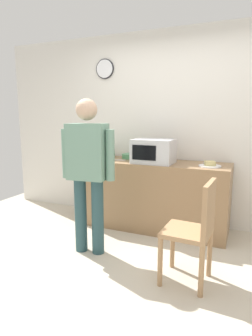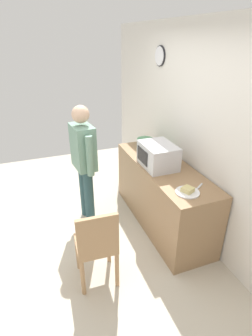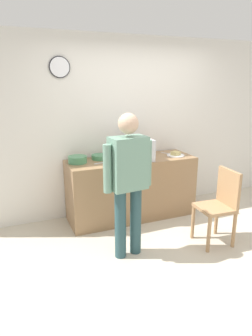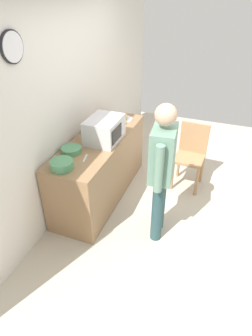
{
  "view_description": "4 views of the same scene",
  "coord_description": "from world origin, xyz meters",
  "px_view_note": "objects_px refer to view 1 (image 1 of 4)",
  "views": [
    {
      "loc": [
        0.96,
        -2.29,
        1.48
      ],
      "look_at": [
        -0.33,
        0.68,
        0.89
      ],
      "focal_mm": 30.62,
      "sensor_mm": 36.0,
      "label": 1
    },
    {
      "loc": [
        2.56,
        -0.32,
        2.39
      ],
      "look_at": [
        -0.41,
        0.79,
        0.8
      ],
      "focal_mm": 28.15,
      "sensor_mm": 36.0,
      "label": 2
    },
    {
      "loc": [
        -1.81,
        -2.66,
        1.97
      ],
      "look_at": [
        -0.39,
        0.81,
        0.89
      ],
      "focal_mm": 32.56,
      "sensor_mm": 36.0,
      "label": 3
    },
    {
      "loc": [
        -3.14,
        -0.29,
        2.63
      ],
      "look_at": [
        -0.48,
        0.71,
        0.77
      ],
      "focal_mm": 31.17,
      "sensor_mm": 36.0,
      "label": 4
    }
  ],
  "objects_px": {
    "sandwich_plate": "(210,165)",
    "fork_utensil": "(119,160)",
    "salad_bowl": "(131,156)",
    "wooden_chair": "(196,228)",
    "microwave": "(154,151)",
    "cereal_bowl": "(106,154)",
    "person_standing": "(88,166)",
    "spoon_utensil": "(207,164)"
  },
  "relations": [
    {
      "from": "wooden_chair",
      "to": "cereal_bowl",
      "type": "bearing_deg",
      "value": 141.34
    },
    {
      "from": "cereal_bowl",
      "to": "wooden_chair",
      "type": "xyz_separation_m",
      "value": [
        1.48,
        -1.18,
        -0.41
      ]
    },
    {
      "from": "sandwich_plate",
      "to": "cereal_bowl",
      "type": "bearing_deg",
      "value": 173.78
    },
    {
      "from": "sandwich_plate",
      "to": "salad_bowl",
      "type": "xyz_separation_m",
      "value": [
        -1.11,
        0.24,
        0.01
      ]
    },
    {
      "from": "sandwich_plate",
      "to": "spoon_utensil",
      "type": "xyz_separation_m",
      "value": [
        -0.06,
        0.19,
        -0.02
      ]
    },
    {
      "from": "spoon_utensil",
      "to": "wooden_chair",
      "type": "height_order",
      "value": "wooden_chair"
    },
    {
      "from": "microwave",
      "to": "wooden_chair",
      "type": "xyz_separation_m",
      "value": [
        0.72,
        -1.02,
        -0.52
      ]
    },
    {
      "from": "person_standing",
      "to": "microwave",
      "type": "bearing_deg",
      "value": 62.87
    },
    {
      "from": "microwave",
      "to": "spoon_utensil",
      "type": "height_order",
      "value": "microwave"
    },
    {
      "from": "fork_utensil",
      "to": "wooden_chair",
      "type": "relative_size",
      "value": 0.18
    },
    {
      "from": "microwave",
      "to": "spoon_utensil",
      "type": "xyz_separation_m",
      "value": [
        0.63,
        0.2,
        -0.15
      ]
    },
    {
      "from": "salad_bowl",
      "to": "cereal_bowl",
      "type": "xyz_separation_m",
      "value": [
        -0.34,
        -0.08,
        0.01
      ]
    },
    {
      "from": "sandwich_plate",
      "to": "spoon_utensil",
      "type": "height_order",
      "value": "sandwich_plate"
    },
    {
      "from": "microwave",
      "to": "sandwich_plate",
      "type": "distance_m",
      "value": 0.7
    },
    {
      "from": "person_standing",
      "to": "sandwich_plate",
      "type": "bearing_deg",
      "value": 37.56
    },
    {
      "from": "microwave",
      "to": "wooden_chair",
      "type": "relative_size",
      "value": 0.53
    },
    {
      "from": "salad_bowl",
      "to": "person_standing",
      "type": "xyz_separation_m",
      "value": [
        -0.02,
        -1.11,
        0.04
      ]
    },
    {
      "from": "salad_bowl",
      "to": "fork_utensil",
      "type": "distance_m",
      "value": 0.23
    },
    {
      "from": "spoon_utensil",
      "to": "person_standing",
      "type": "bearing_deg",
      "value": -135.33
    },
    {
      "from": "microwave",
      "to": "sandwich_plate",
      "type": "xyz_separation_m",
      "value": [
        0.69,
        0.01,
        -0.13
      ]
    },
    {
      "from": "salad_bowl",
      "to": "person_standing",
      "type": "relative_size",
      "value": 0.15
    },
    {
      "from": "salad_bowl",
      "to": "person_standing",
      "type": "distance_m",
      "value": 1.11
    },
    {
      "from": "cereal_bowl",
      "to": "wooden_chair",
      "type": "height_order",
      "value": "cereal_bowl"
    },
    {
      "from": "microwave",
      "to": "cereal_bowl",
      "type": "xyz_separation_m",
      "value": [
        -0.76,
        0.17,
        -0.1
      ]
    },
    {
      "from": "sandwich_plate",
      "to": "fork_utensil",
      "type": "height_order",
      "value": "sandwich_plate"
    },
    {
      "from": "fork_utensil",
      "to": "microwave",
      "type": "bearing_deg",
      "value": -3.5
    },
    {
      "from": "cereal_bowl",
      "to": "salad_bowl",
      "type": "bearing_deg",
      "value": 13.27
    },
    {
      "from": "salad_bowl",
      "to": "wooden_chair",
      "type": "relative_size",
      "value": 0.25
    },
    {
      "from": "person_standing",
      "to": "wooden_chair",
      "type": "height_order",
      "value": "person_standing"
    },
    {
      "from": "salad_bowl",
      "to": "fork_utensil",
      "type": "height_order",
      "value": "salad_bowl"
    },
    {
      "from": "fork_utensil",
      "to": "spoon_utensil",
      "type": "height_order",
      "value": "same"
    },
    {
      "from": "spoon_utensil",
      "to": "person_standing",
      "type": "distance_m",
      "value": 1.51
    },
    {
      "from": "microwave",
      "to": "wooden_chair",
      "type": "distance_m",
      "value": 1.35
    },
    {
      "from": "sandwich_plate",
      "to": "person_standing",
      "type": "xyz_separation_m",
      "value": [
        -1.13,
        -0.87,
        0.05
      ]
    },
    {
      "from": "cereal_bowl",
      "to": "fork_utensil",
      "type": "height_order",
      "value": "cereal_bowl"
    },
    {
      "from": "person_standing",
      "to": "fork_utensil",
      "type": "bearing_deg",
      "value": 93.08
    },
    {
      "from": "cereal_bowl",
      "to": "fork_utensil",
      "type": "bearing_deg",
      "value": -27.05
    },
    {
      "from": "person_standing",
      "to": "wooden_chair",
      "type": "bearing_deg",
      "value": -7.64
    },
    {
      "from": "microwave",
      "to": "person_standing",
      "type": "relative_size",
      "value": 0.3
    },
    {
      "from": "spoon_utensil",
      "to": "person_standing",
      "type": "xyz_separation_m",
      "value": [
        -1.07,
        -1.06,
        0.07
      ]
    },
    {
      "from": "sandwich_plate",
      "to": "cereal_bowl",
      "type": "xyz_separation_m",
      "value": [
        -1.45,
        0.16,
        0.03
      ]
    },
    {
      "from": "sandwich_plate",
      "to": "microwave",
      "type": "bearing_deg",
      "value": -179.18
    }
  ]
}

